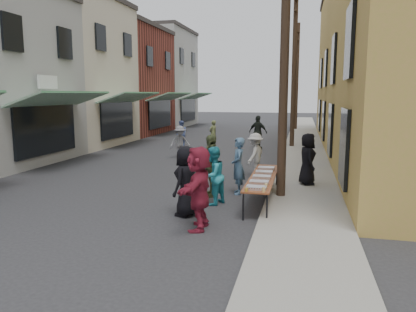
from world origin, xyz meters
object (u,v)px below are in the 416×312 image
at_px(catering_tray_sausage, 256,188).
at_px(utility_pole_mid, 294,69).
at_px(utility_pole_near, 285,44).
at_px(serving_table, 263,178).
at_px(guest_front_c, 213,176).
at_px(server, 307,159).
at_px(utility_pole_far, 297,77).
at_px(guest_front_a, 186,181).

bearing_deg(catering_tray_sausage, utility_pole_mid, 87.97).
height_order(utility_pole_near, serving_table, utility_pole_near).
bearing_deg(guest_front_c, utility_pole_mid, -162.72).
height_order(utility_pole_mid, serving_table, utility_pole_mid).
bearing_deg(server, utility_pole_near, 141.92).
xyz_separation_m(utility_pole_near, utility_pole_far, (0.00, 24.00, 0.00)).
bearing_deg(serving_table, utility_pole_far, 88.83).
relative_size(utility_pole_far, guest_front_c, 5.45).
height_order(serving_table, server, server).
bearing_deg(guest_front_a, server, 157.30).
relative_size(utility_pole_mid, guest_front_c, 5.45).
relative_size(utility_pole_far, serving_table, 2.25).
relative_size(guest_front_c, server, 0.96).
relative_size(utility_pole_mid, catering_tray_sausage, 18.00).
height_order(utility_pole_mid, server, utility_pole_mid).
height_order(utility_pole_mid, utility_pole_far, same).
xyz_separation_m(utility_pole_far, server, (0.77, -22.28, -3.54)).
xyz_separation_m(guest_front_c, server, (2.60, 2.82, 0.13)).
height_order(utility_pole_mid, guest_front_c, utility_pole_mid).
bearing_deg(utility_pole_far, catering_tray_sausage, -91.10).
bearing_deg(utility_pole_mid, guest_front_a, -99.04).
bearing_deg(guest_front_a, guest_front_c, 174.15).
xyz_separation_m(serving_table, guest_front_a, (-1.77, -1.79, 0.19)).
relative_size(utility_pole_near, serving_table, 2.25).
relative_size(utility_pole_near, guest_front_a, 4.98).
bearing_deg(utility_pole_mid, utility_pole_far, 90.00).
xyz_separation_m(serving_table, catering_tray_sausage, (-0.00, -1.65, 0.08)).
relative_size(serving_table, server, 2.33).
bearing_deg(utility_pole_far, serving_table, -91.17).
distance_m(utility_pole_far, guest_front_c, 25.44).
relative_size(serving_table, catering_tray_sausage, 8.00).
height_order(catering_tray_sausage, server, server).
height_order(utility_pole_mid, catering_tray_sausage, utility_pole_mid).
height_order(serving_table, guest_front_c, guest_front_c).
bearing_deg(utility_pole_far, server, -88.03).
bearing_deg(catering_tray_sausage, guest_front_c, 142.17).
bearing_deg(server, catering_tray_sausage, 147.79).
height_order(serving_table, guest_front_a, guest_front_a).
relative_size(utility_pole_mid, guest_front_a, 4.98).
distance_m(utility_pole_far, serving_table, 24.79).
distance_m(utility_pole_far, guest_front_a, 26.62).
height_order(guest_front_a, server, server).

